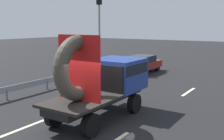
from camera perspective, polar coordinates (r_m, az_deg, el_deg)
ground_plane at (r=10.28m, az=-6.12°, el=-11.81°), size 120.00×120.00×0.00m
flatbed_truck at (r=10.90m, az=-1.50°, el=-1.69°), size 2.02×4.97×3.42m
distant_sedan at (r=21.42m, az=6.39°, el=1.41°), size 1.79×4.19×1.37m
traffic_light at (r=21.46m, az=-2.75°, el=10.38°), size 0.42×0.36×6.28m
guardrail at (r=16.98m, az=-10.50°, el=-1.53°), size 0.10×10.88×0.71m
lane_dash_left_near at (r=10.75m, az=-16.74°, el=-11.16°), size 0.16×2.82×0.01m
lane_dash_left_far at (r=16.51m, az=4.02°, el=-3.55°), size 0.16×2.73×0.01m
lane_dash_right_far at (r=15.76m, az=16.15°, el=-4.54°), size 0.16×2.18×0.01m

